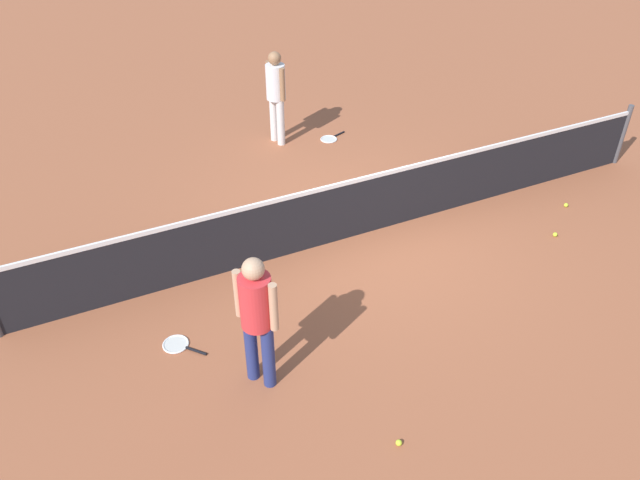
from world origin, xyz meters
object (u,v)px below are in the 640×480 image
object	(u,v)px
tennis_racket_far_player	(330,139)
tennis_ball_midcourt	(555,235)
tennis_ball_by_net	(399,443)
player_near_side	(257,313)
tennis_racket_near_player	(178,345)
tennis_ball_stray_right	(566,205)
player_far_side	(276,90)

from	to	relation	value
tennis_racket_far_player	tennis_ball_midcourt	bearing A→B (deg)	-68.82
tennis_ball_by_net	tennis_ball_midcourt	world-z (taller)	same
player_near_side	tennis_racket_far_player	world-z (taller)	player_near_side
tennis_racket_near_player	tennis_ball_by_net	xyz separation A→B (m)	(1.65, -2.31, 0.02)
tennis_racket_far_player	tennis_ball_by_net	world-z (taller)	tennis_ball_by_net
player_near_side	tennis_racket_near_player	world-z (taller)	player_near_side
tennis_racket_near_player	tennis_ball_stray_right	bearing A→B (deg)	3.13
tennis_racket_far_player	player_near_side	bearing A→B (deg)	-123.43
tennis_ball_midcourt	tennis_ball_stray_right	world-z (taller)	same
tennis_racket_near_player	tennis_racket_far_player	distance (m)	5.64
tennis_racket_near_player	tennis_racket_far_player	size ratio (longest dim) A/B	0.91
tennis_racket_far_player	player_far_side	bearing A→B (deg)	160.37
tennis_ball_midcourt	tennis_ball_by_net	bearing A→B (deg)	-151.80
player_far_side	tennis_ball_midcourt	xyz separation A→B (m)	(2.54, -4.53, -0.98)
tennis_ball_stray_right	player_far_side	bearing A→B (deg)	129.17
player_far_side	tennis_ball_midcourt	distance (m)	5.28
tennis_racket_near_player	tennis_ball_stray_right	distance (m)	6.32
tennis_racket_near_player	tennis_racket_far_player	bearing A→B (deg)	45.29
tennis_racket_far_player	tennis_ball_stray_right	xyz separation A→B (m)	(2.34, -3.66, 0.02)
player_far_side	tennis_ball_midcourt	world-z (taller)	player_far_side
player_far_side	tennis_racket_near_player	size ratio (longest dim) A/B	3.08
tennis_racket_far_player	tennis_ball_stray_right	world-z (taller)	tennis_ball_stray_right
tennis_racket_near_player	tennis_ball_midcourt	world-z (taller)	tennis_ball_midcourt
tennis_racket_far_player	tennis_ball_stray_right	size ratio (longest dim) A/B	9.18
tennis_racket_near_player	player_far_side	bearing A→B (deg)	54.77
tennis_racket_near_player	tennis_ball_stray_right	xyz separation A→B (m)	(6.31, 0.34, 0.02)
player_far_side	tennis_racket_near_player	distance (m)	5.40
tennis_ball_by_net	tennis_ball_midcourt	size ratio (longest dim) A/B	1.00
tennis_ball_stray_right	tennis_racket_far_player	bearing A→B (deg)	122.57
player_near_side	tennis_ball_stray_right	xyz separation A→B (m)	(5.59, 1.26, -0.98)
player_far_side	tennis_ball_stray_right	distance (m)	5.24
player_near_side	tennis_ball_stray_right	bearing A→B (deg)	12.72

